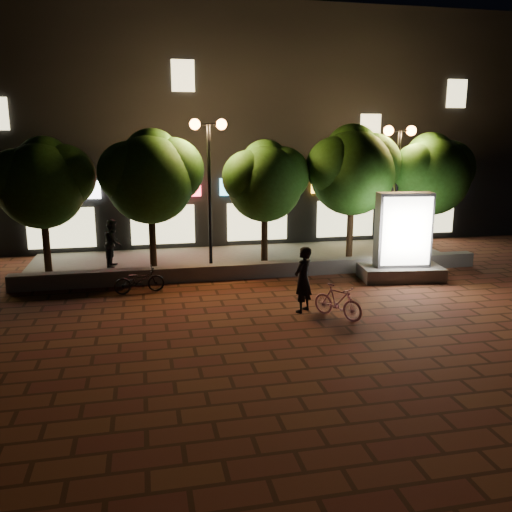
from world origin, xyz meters
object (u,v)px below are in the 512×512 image
object	(u,v)px
tree_far_right	(432,172)
street_lamp_left	(209,156)
tree_right	(353,167)
rider	(303,280)
street_lamp_right	(398,158)
ad_kiosk	(402,245)
scooter_parked	(139,280)
tree_left	(151,174)
tree_far_left	(43,180)
scooter_pink	(338,302)
pedestrian	(113,243)
tree_mid	(266,178)

from	to	relation	value
tree_far_right	street_lamp_left	world-z (taller)	street_lamp_left
tree_right	rider	size ratio (longest dim) A/B	2.79
street_lamp_right	ad_kiosk	xyz separation A→B (m)	(-0.91, -2.44, -2.72)
ad_kiosk	rider	size ratio (longest dim) A/B	1.60
street_lamp_right	scooter_parked	size ratio (longest dim) A/B	3.25
tree_left	street_lamp_left	size ratio (longest dim) A/B	0.94
tree_far_left	street_lamp_left	xyz separation A→B (m)	(5.45, -0.26, 0.74)
street_lamp_right	scooter_pink	distance (m)	7.94
tree_far_right	scooter_pink	bearing A→B (deg)	-134.89
tree_right	street_lamp_right	xyz separation A→B (m)	(1.64, -0.26, 0.33)
street_lamp_left	rider	size ratio (longest dim) A/B	2.85
tree_right	pedestrian	size ratio (longest dim) A/B	2.95
tree_far_left	scooter_pink	xyz separation A→B (m)	(8.09, -5.94, -2.84)
ad_kiosk	scooter_pink	size ratio (longest dim) A/B	1.95
tree_left	street_lamp_right	world-z (taller)	street_lamp_right
rider	ad_kiosk	bearing A→B (deg)	168.85
rider	tree_right	bearing A→B (deg)	-165.79
street_lamp_right	scooter_pink	world-z (taller)	street_lamp_right
ad_kiosk	pedestrian	world-z (taller)	ad_kiosk
tree_left	scooter_pink	size ratio (longest dim) A/B	3.27
tree_far_left	street_lamp_left	world-z (taller)	street_lamp_left
tree_left	ad_kiosk	distance (m)	8.78
tree_far_left	pedestrian	bearing A→B (deg)	21.56
street_lamp_left	tree_far_left	bearing A→B (deg)	177.24
tree_right	street_lamp_left	bearing A→B (deg)	-177.19
tree_right	rider	bearing A→B (deg)	-123.48
scooter_pink	scooter_parked	world-z (taller)	scooter_pink
tree_far_left	ad_kiosk	size ratio (longest dim) A/B	1.59
tree_right	pedestrian	bearing A→B (deg)	174.65
tree_mid	pedestrian	world-z (taller)	tree_mid
tree_far_right	street_lamp_right	bearing A→B (deg)	-170.39
tree_left	street_lamp_left	xyz separation A→B (m)	(1.95, -0.26, 0.58)
tree_mid	street_lamp_right	bearing A→B (deg)	-3.04
tree_mid	scooter_pink	world-z (taller)	tree_mid
tree_right	street_lamp_left	size ratio (longest dim) A/B	0.98
street_lamp_left	scooter_pink	world-z (taller)	street_lamp_left
street_lamp_right	scooter_pink	bearing A→B (deg)	-127.54
ad_kiosk	pedestrian	xyz separation A→B (m)	(-9.47, 3.53, -0.24)
tree_mid	street_lamp_right	distance (m)	5.00
scooter_pink	scooter_parked	xyz separation A→B (m)	(-5.13, 3.42, -0.05)
pedestrian	scooter_parked	bearing A→B (deg)	-154.93
tree_mid	scooter_pink	size ratio (longest dim) A/B	3.01
tree_mid	scooter_pink	bearing A→B (deg)	-84.34
tree_right	scooter_pink	world-z (taller)	tree_right
tree_mid	tree_right	xyz separation A→B (m)	(3.31, 0.00, 0.35)
tree_left	scooter_parked	distance (m)	3.98
tree_far_left	tree_left	size ratio (longest dim) A/B	0.95
tree_right	tree_far_right	xyz separation A→B (m)	(3.20, -0.00, -0.20)
ad_kiosk	scooter_parked	distance (m)	8.61
pedestrian	rider	bearing A→B (deg)	-128.94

